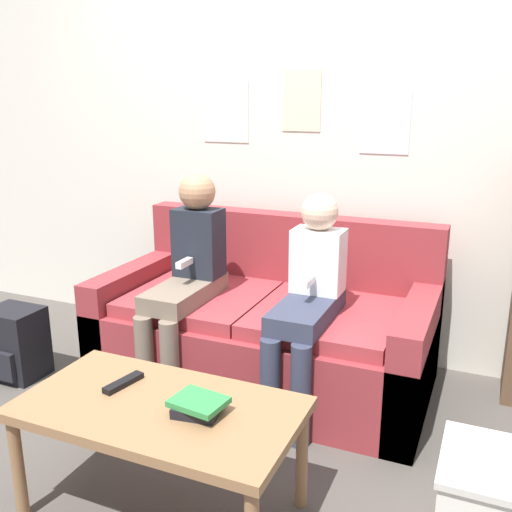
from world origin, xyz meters
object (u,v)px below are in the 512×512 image
object	(u,v)px
tv_remote	(123,383)
storage_box	(505,511)
couch	(267,330)
coffee_table	(160,417)
backpack	(16,343)
person_left	(187,271)
person_right	(308,295)

from	to	relation	value
tv_remote	storage_box	size ratio (longest dim) A/B	0.41
couch	tv_remote	bearing A→B (deg)	-98.31
coffee_table	backpack	world-z (taller)	coffee_table
tv_remote	coffee_table	bearing A→B (deg)	-6.16
backpack	tv_remote	bearing A→B (deg)	-25.56
person_left	backpack	bearing A→B (deg)	-161.14
storage_box	backpack	size ratio (longest dim) A/B	1.12
person_right	backpack	bearing A→B (deg)	-169.18
person_left	couch	bearing A→B (deg)	29.36
coffee_table	tv_remote	bearing A→B (deg)	162.20
coffee_table	person_left	xyz separation A→B (m)	(-0.40, 0.89, 0.23)
tv_remote	backpack	world-z (taller)	tv_remote
backpack	storage_box	bearing A→B (deg)	-7.89
person_right	storage_box	distance (m)	1.16
person_right	coffee_table	bearing A→B (deg)	-105.86
person_right	storage_box	xyz separation A→B (m)	(0.88, -0.63, -0.41)
storage_box	tv_remote	bearing A→B (deg)	-171.91
person_right	tv_remote	size ratio (longest dim) A/B	5.92
coffee_table	backpack	bearing A→B (deg)	155.54
coffee_table	tv_remote	distance (m)	0.21
couch	person_right	xyz separation A→B (m)	(0.29, -0.21, 0.31)
coffee_table	backpack	distance (m)	1.43
person_right	tv_remote	world-z (taller)	person_right
couch	storage_box	size ratio (longest dim) A/B	3.94
coffee_table	backpack	size ratio (longest dim) A/B	2.57
coffee_table	storage_box	bearing A→B (deg)	12.44
person_right	storage_box	world-z (taller)	person_right
coffee_table	person_right	size ratio (longest dim) A/B	0.95
person_left	person_right	world-z (taller)	person_left
couch	backpack	xyz separation A→B (m)	(-1.25, -0.50, -0.09)
couch	coffee_table	distance (m)	1.10
person_left	tv_remote	bearing A→B (deg)	-76.21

